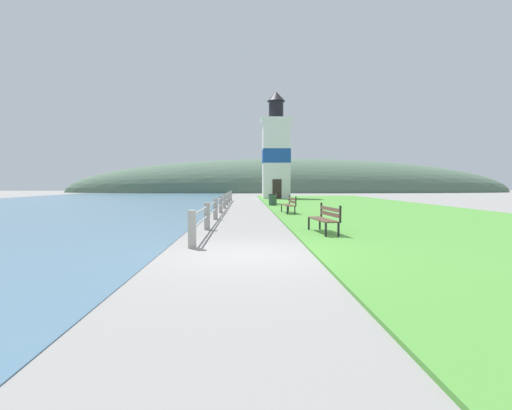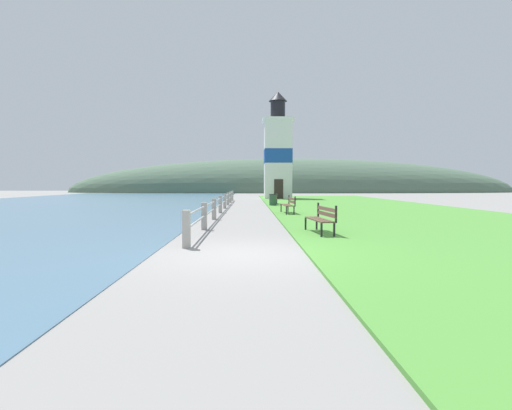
% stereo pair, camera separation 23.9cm
% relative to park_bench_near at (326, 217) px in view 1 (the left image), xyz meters
% --- Properties ---
extents(ground_plane, '(160.00, 160.00, 0.00)m').
position_rel_park_bench_near_xyz_m(ground_plane, '(-2.40, -3.37, -0.54)').
color(ground_plane, gray).
extents(grass_verge, '(12.00, 49.16, 0.06)m').
position_rel_park_bench_near_xyz_m(grass_verge, '(5.04, 13.01, -0.51)').
color(grass_verge, '#4C8E38').
rests_on(grass_verge, ground_plane).
extents(water_strip, '(24.00, 78.65, 0.01)m').
position_rel_park_bench_near_xyz_m(water_strip, '(-16.33, 13.01, -0.53)').
color(water_strip, '#476B84').
rests_on(water_strip, ground_plane).
extents(seawall_railing, '(0.18, 27.04, 0.92)m').
position_rel_park_bench_near_xyz_m(seawall_railing, '(-3.73, 11.05, -0.01)').
color(seawall_railing, '#A8A399').
rests_on(seawall_railing, ground_plane).
extents(park_bench_near, '(0.67, 1.88, 0.94)m').
position_rel_park_bench_near_xyz_m(park_bench_near, '(0.00, 0.00, 0.00)').
color(park_bench_near, brown).
rests_on(park_bench_near, ground_plane).
extents(park_bench_midway, '(0.58, 1.96, 0.94)m').
position_rel_park_bench_near_xyz_m(park_bench_midway, '(-0.18, 8.13, 0.00)').
color(park_bench_midway, brown).
rests_on(park_bench_midway, ground_plane).
extents(park_bench_far, '(0.57, 1.83, 0.94)m').
position_rel_park_bench_near_xyz_m(park_bench_far, '(-0.27, 17.23, -0.00)').
color(park_bench_far, brown).
rests_on(park_bench_far, ground_plane).
extents(lighthouse, '(3.13, 3.13, 10.89)m').
position_rel_park_bench_near_xyz_m(lighthouse, '(0.73, 28.92, 4.12)').
color(lighthouse, white).
rests_on(lighthouse, ground_plane).
extents(trash_bin, '(0.54, 0.54, 0.84)m').
position_rel_park_bench_near_xyz_m(trash_bin, '(-0.56, 15.39, -0.12)').
color(trash_bin, '#2D5138').
rests_on(trash_bin, ground_plane).
extents(distant_hillside, '(80.00, 16.00, 12.00)m').
position_rel_park_bench_near_xyz_m(distant_hillside, '(5.60, 59.40, -0.54)').
color(distant_hillside, '#4C6651').
rests_on(distant_hillside, ground_plane).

